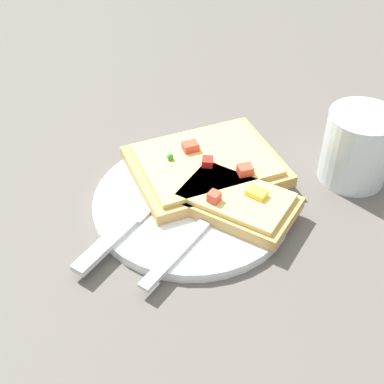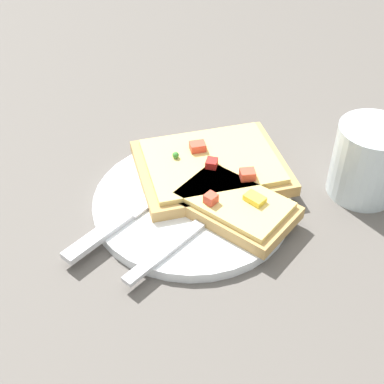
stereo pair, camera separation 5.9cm
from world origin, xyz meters
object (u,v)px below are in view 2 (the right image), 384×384
object	(u,v)px
plate	(192,203)
drinking_glass	(368,161)
knife	(135,210)
pizza_slice_corner	(234,205)
pizza_slice_main	(211,166)
fork	(209,216)

from	to	relation	value
plate	drinking_glass	world-z (taller)	drinking_glass
knife	pizza_slice_corner	world-z (taller)	pizza_slice_corner
pizza_slice_main	pizza_slice_corner	size ratio (longest dim) A/B	1.21
plate	pizza_slice_main	xyz separation A→B (m)	(0.04, 0.04, 0.02)
knife	pizza_slice_corner	bearing A→B (deg)	-49.36
fork	knife	bearing A→B (deg)	124.64
fork	drinking_glass	size ratio (longest dim) A/B	2.33
pizza_slice_main	plate	bearing A→B (deg)	49.45
plate	knife	bearing A→B (deg)	177.02
plate	pizza_slice_main	distance (m)	0.05
fork	knife	size ratio (longest dim) A/B	0.97
drinking_glass	pizza_slice_main	bearing A→B (deg)	152.80
fork	drinking_glass	world-z (taller)	drinking_glass
fork	pizza_slice_main	bearing A→B (deg)	38.97
knife	drinking_glass	distance (m)	0.26
pizza_slice_main	pizza_slice_corner	bearing A→B (deg)	93.59
plate	knife	world-z (taller)	knife
fork	drinking_glass	distance (m)	0.19
fork	pizza_slice_corner	size ratio (longest dim) A/B	1.34
knife	pizza_slice_main	world-z (taller)	pizza_slice_main
pizza_slice_corner	fork	bearing A→B (deg)	-120.84
plate	drinking_glass	distance (m)	0.20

